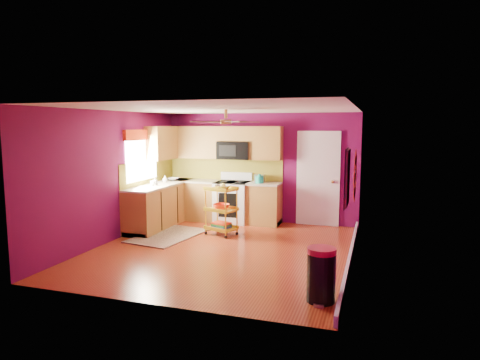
% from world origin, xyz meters
% --- Properties ---
extents(ground, '(5.00, 5.00, 0.00)m').
position_xyz_m(ground, '(0.00, 0.00, 0.00)').
color(ground, maroon).
rests_on(ground, ground).
extents(room_envelope, '(4.54, 5.04, 2.52)m').
position_xyz_m(room_envelope, '(0.03, 0.00, 1.63)').
color(room_envelope, '#620B44').
rests_on(room_envelope, ground).
extents(lower_cabinets, '(2.81, 2.31, 0.94)m').
position_xyz_m(lower_cabinets, '(-1.35, 1.82, 0.43)').
color(lower_cabinets, brown).
rests_on(lower_cabinets, ground).
extents(electric_range, '(0.76, 0.66, 1.13)m').
position_xyz_m(electric_range, '(-0.55, 2.17, 0.48)').
color(electric_range, white).
rests_on(electric_range, ground).
extents(upper_cabinetry, '(2.80, 2.30, 1.26)m').
position_xyz_m(upper_cabinetry, '(-1.24, 2.17, 1.80)').
color(upper_cabinetry, brown).
rests_on(upper_cabinetry, ground).
extents(left_window, '(0.08, 1.35, 1.08)m').
position_xyz_m(left_window, '(-2.22, 1.05, 1.74)').
color(left_window, white).
rests_on(left_window, ground).
extents(panel_door, '(0.95, 0.11, 2.15)m').
position_xyz_m(panel_door, '(1.35, 2.47, 1.02)').
color(panel_door, white).
rests_on(panel_door, ground).
extents(right_wall_art, '(0.04, 2.74, 1.04)m').
position_xyz_m(right_wall_art, '(2.23, -0.34, 1.44)').
color(right_wall_art, black).
rests_on(right_wall_art, ground).
extents(ceiling_fan, '(1.01, 1.01, 0.26)m').
position_xyz_m(ceiling_fan, '(0.00, 0.20, 2.29)').
color(ceiling_fan, '#BF8C3F').
rests_on(ceiling_fan, ground).
extents(shag_rug, '(1.23, 1.75, 0.02)m').
position_xyz_m(shag_rug, '(-1.38, 0.55, 0.01)').
color(shag_rug, black).
rests_on(shag_rug, ground).
extents(rolling_cart, '(0.70, 0.60, 1.07)m').
position_xyz_m(rolling_cart, '(-0.39, 1.00, 0.55)').
color(rolling_cart, yellow).
rests_on(rolling_cart, ground).
extents(trash_can, '(0.37, 0.40, 0.70)m').
position_xyz_m(trash_can, '(1.97, -1.76, 0.35)').
color(trash_can, black).
rests_on(trash_can, ground).
extents(teal_kettle, '(0.18, 0.18, 0.21)m').
position_xyz_m(teal_kettle, '(0.10, 2.13, 1.02)').
color(teal_kettle, teal).
rests_on(teal_kettle, lower_cabinets).
extents(toaster, '(0.22, 0.15, 0.18)m').
position_xyz_m(toaster, '(0.06, 2.28, 1.03)').
color(toaster, beige).
rests_on(toaster, lower_cabinets).
extents(soap_bottle_a, '(0.08, 0.08, 0.18)m').
position_xyz_m(soap_bottle_a, '(-1.93, 1.07, 1.03)').
color(soap_bottle_a, '#EA3F72').
rests_on(soap_bottle_a, lower_cabinets).
extents(soap_bottle_b, '(0.12, 0.12, 0.15)m').
position_xyz_m(soap_bottle_b, '(-1.99, 1.64, 1.02)').
color(soap_bottle_b, white).
rests_on(soap_bottle_b, lower_cabinets).
extents(counter_dish, '(0.25, 0.25, 0.06)m').
position_xyz_m(counter_dish, '(-1.96, 1.99, 0.97)').
color(counter_dish, white).
rests_on(counter_dish, lower_cabinets).
extents(counter_cup, '(0.13, 0.13, 0.10)m').
position_xyz_m(counter_cup, '(-1.96, 1.06, 0.99)').
color(counter_cup, white).
rests_on(counter_cup, lower_cabinets).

